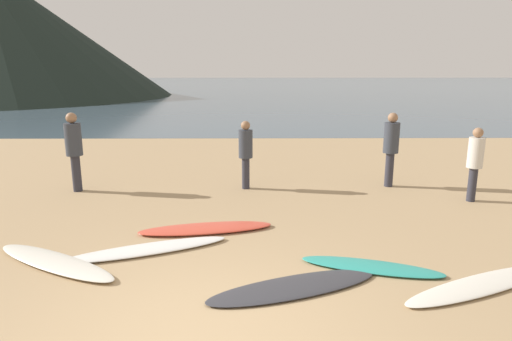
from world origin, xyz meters
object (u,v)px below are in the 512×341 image
at_px(person_2, 246,149).
at_px(person_3, 74,146).
at_px(surfboard_1, 146,249).
at_px(surfboard_3, 294,287).
at_px(surfboard_2, 206,228).
at_px(person_1, 475,158).
at_px(surfboard_0, 54,262).
at_px(person_0, 391,144).
at_px(surfboard_4, 371,267).
at_px(surfboard_5, 482,285).

relative_size(person_2, person_3, 0.88).
bearing_deg(surfboard_1, surfboard_3, -50.37).
xyz_separation_m(surfboard_2, person_1, (5.45, 1.71, 0.88)).
bearing_deg(surfboard_1, surfboard_0, 178.91).
xyz_separation_m(person_0, person_2, (-3.40, -0.16, -0.10)).
xyz_separation_m(surfboard_4, person_2, (-1.82, 4.27, 0.90)).
relative_size(surfboard_0, surfboard_1, 0.94).
bearing_deg(surfboard_5, person_2, 98.94).
relative_size(person_1, person_3, 0.87).
height_order(person_0, person_2, person_0).
distance_m(surfboard_4, person_3, 7.07).
xyz_separation_m(surfboard_5, person_1, (1.68, 3.76, 0.89)).
height_order(surfboard_1, person_0, person_0).
relative_size(surfboard_3, surfboard_5, 0.92).
xyz_separation_m(person_0, person_3, (-7.26, -0.34, 0.03)).
bearing_deg(surfboard_4, surfboard_5, -5.38).
xyz_separation_m(surfboard_0, surfboard_4, (4.53, -0.18, -0.01)).
xyz_separation_m(surfboard_5, person_2, (-3.11, 4.81, 0.90)).
bearing_deg(surfboard_5, surfboard_0, 148.98).
bearing_deg(surfboard_3, surfboard_5, -19.58).
height_order(surfboard_2, surfboard_5, surfboard_2).
xyz_separation_m(surfboard_1, person_3, (-2.36, 3.46, 1.02)).
relative_size(surfboard_4, person_2, 1.25).
relative_size(person_0, person_2, 1.10).
distance_m(surfboard_1, person_0, 6.28).
bearing_deg(person_2, person_0, -128.78).
distance_m(surfboard_2, person_0, 5.10).
height_order(surfboard_1, surfboard_4, surfboard_1).
bearing_deg(surfboard_0, person_0, 65.39).
distance_m(surfboard_1, surfboard_5, 4.75).
xyz_separation_m(surfboard_2, surfboard_5, (3.77, -2.05, -0.01)).
bearing_deg(surfboard_2, surfboard_3, -67.24).
height_order(surfboard_3, person_0, person_0).
height_order(surfboard_5, person_2, person_2).
bearing_deg(person_3, surfboard_0, 142.97).
distance_m(surfboard_5, person_2, 5.80).
height_order(surfboard_4, person_0, person_0).
xyz_separation_m(surfboard_0, person_3, (-1.15, 3.91, 1.01)).
distance_m(person_1, person_3, 8.69).
xyz_separation_m(surfboard_2, person_3, (-3.19, 2.58, 1.01)).
xyz_separation_m(surfboard_1, person_0, (4.90, 3.80, 0.99)).
distance_m(person_0, person_3, 7.27).
height_order(surfboard_1, surfboard_2, surfboard_2).
xyz_separation_m(surfboard_3, surfboard_5, (2.43, 0.03, 0.00)).
relative_size(surfboard_3, person_1, 1.50).
relative_size(surfboard_5, person_3, 1.42).
xyz_separation_m(person_0, person_1, (1.39, -1.21, -0.11)).
xyz_separation_m(surfboard_4, person_1, (2.97, 3.22, 0.89)).
relative_size(surfboard_1, surfboard_5, 0.99).
relative_size(surfboard_0, surfboard_5, 0.93).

